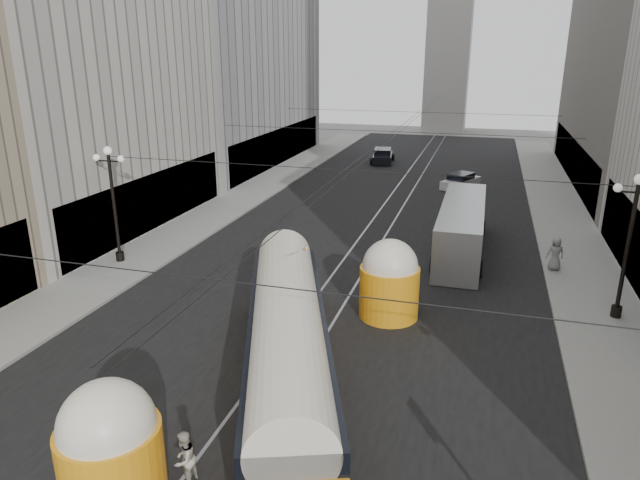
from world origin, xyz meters
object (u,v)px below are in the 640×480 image
Objects in this scene: streetcar at (287,340)px; pedestrian_sidewalk_right at (555,254)px; city_bus at (462,226)px; pedestrian_crossing_b at (184,459)px.

streetcar is 8.59× the size of pedestrian_sidewalk_right.
pedestrian_sidewalk_right is (5.00, -1.93, -0.53)m from city_bus.
pedestrian_crossing_b is (-1.07, -5.37, -0.97)m from streetcar.
city_bus is at bearing -33.04° from pedestrian_sidewalk_right.
pedestrian_crossing_b is 0.89× the size of pedestrian_sidewalk_right.
pedestrian_sidewalk_right reaches higher than pedestrian_crossing_b.
streetcar is 1.37× the size of city_bus.
pedestrian_crossing_b is 22.57m from pedestrian_sidewalk_right.
pedestrian_crossing_b is (-6.07, -21.60, -0.78)m from city_bus.
streetcar is 16.99m from city_bus.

